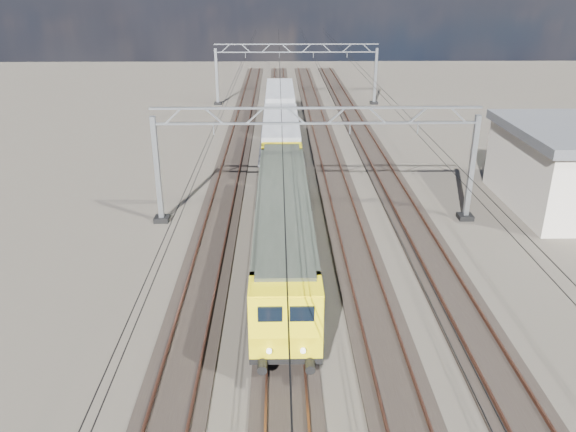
{
  "coord_description": "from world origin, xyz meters",
  "views": [
    {
      "loc": [
        -2.23,
        -28.27,
        13.77
      ],
      "look_at": [
        -1.74,
        -1.06,
        2.4
      ],
      "focal_mm": 35.0,
      "sensor_mm": 36.0,
      "label": 1
    }
  ],
  "objects_px": {
    "catenary_gantry_far": "(296,72)",
    "locomotive": "(283,222)",
    "hopper_wagon_mid": "(280,102)",
    "hopper_wagon_lead": "(281,136)",
    "catenary_gantry_mid": "(315,160)"
  },
  "relations": [
    {
      "from": "locomotive",
      "to": "catenary_gantry_mid",
      "type": "bearing_deg",
      "value": 70.5
    },
    {
      "from": "catenary_gantry_far",
      "to": "hopper_wagon_mid",
      "type": "distance_m",
      "value": 10.1
    },
    {
      "from": "locomotive",
      "to": "hopper_wagon_mid",
      "type": "relative_size",
      "value": 1.62
    },
    {
      "from": "locomotive",
      "to": "hopper_wagon_lead",
      "type": "xyz_separation_m",
      "value": [
        -0.0,
        17.7,
        -0.09
      ]
    },
    {
      "from": "catenary_gantry_far",
      "to": "locomotive",
      "type": "xyz_separation_m",
      "value": [
        -2.0,
        -41.65,
        -1.58
      ]
    },
    {
      "from": "hopper_wagon_mid",
      "to": "catenary_gantry_mid",
      "type": "bearing_deg",
      "value": -85.64
    },
    {
      "from": "catenary_gantry_mid",
      "to": "catenary_gantry_far",
      "type": "height_order",
      "value": "same"
    },
    {
      "from": "catenary_gantry_far",
      "to": "hopper_wagon_lead",
      "type": "relative_size",
      "value": 1.53
    },
    {
      "from": "catenary_gantry_mid",
      "to": "catenary_gantry_far",
      "type": "distance_m",
      "value": 36.0
    },
    {
      "from": "catenary_gantry_far",
      "to": "hopper_wagon_lead",
      "type": "height_order",
      "value": "catenary_gantry_far"
    },
    {
      "from": "catenary_gantry_far",
      "to": "hopper_wagon_lead",
      "type": "bearing_deg",
      "value": -94.77
    },
    {
      "from": "hopper_wagon_lead",
      "to": "catenary_gantry_mid",
      "type": "bearing_deg",
      "value": -80.57
    },
    {
      "from": "catenary_gantry_far",
      "to": "locomotive",
      "type": "relative_size",
      "value": 0.94
    },
    {
      "from": "hopper_wagon_lead",
      "to": "hopper_wagon_mid",
      "type": "distance_m",
      "value": 14.2
    },
    {
      "from": "catenary_gantry_mid",
      "to": "locomotive",
      "type": "distance_m",
      "value": 6.2
    }
  ]
}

